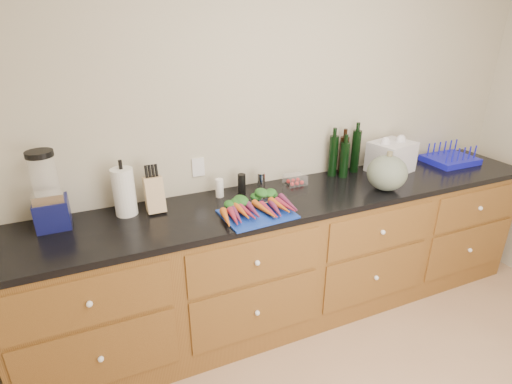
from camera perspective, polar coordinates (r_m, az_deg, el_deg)
name	(u,v)px	position (r m, az deg, el deg)	size (l,w,h in m)	color
wall_back	(279,130)	(2.80, 3.37, 8.90)	(4.10, 0.05, 2.60)	#BDB69D
cabinets	(297,258)	(2.88, 5.94, -9.33)	(3.60, 0.64, 0.90)	brown
countertop	(300,197)	(2.66, 6.31, -0.74)	(3.64, 0.62, 0.04)	black
cutting_board	(257,214)	(2.36, 0.18, -3.16)	(0.41, 0.31, 0.01)	#1334A4
carrots	(254,206)	(2.38, -0.23, -2.06)	(0.44, 0.32, 0.06)	#CF5F18
squash	(387,173)	(2.81, 18.21, 2.61)	(0.26, 0.26, 0.24)	#526050
blender_appliance	(48,195)	(2.42, -27.55, -0.38)	(0.17, 0.17, 0.44)	#0F1249
paper_towel	(124,192)	(2.44, -18.31, 0.01)	(0.13, 0.13, 0.28)	white
knife_block	(154,194)	(2.45, -14.32, -0.32)	(0.11, 0.11, 0.21)	tan
grinder_salt	(219,188)	(2.59, -5.24, 0.58)	(0.05, 0.05, 0.12)	white
grinder_pepper	(242,184)	(2.63, -2.06, 1.21)	(0.05, 0.05, 0.13)	black
canister_chrome	(261,181)	(2.69, 0.74, 1.55)	(0.05, 0.05, 0.12)	silver
tomato_box	(295,180)	(2.80, 5.61, 1.74)	(0.14, 0.11, 0.07)	white
bottles	(344,155)	(3.01, 12.50, 5.14)	(0.26, 0.13, 0.32)	black
grocery_bag	(391,157)	(3.17, 18.72, 4.79)	(0.31, 0.25, 0.23)	white
dish_rack	(450,158)	(3.57, 25.99, 4.39)	(0.37, 0.30, 0.15)	#1516B9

